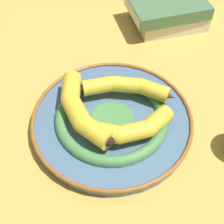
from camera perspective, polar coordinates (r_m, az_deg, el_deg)
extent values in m
plane|color=gold|center=(0.63, -0.40, -5.62)|extent=(2.80, 2.80, 0.00)
cylinder|color=slate|center=(0.64, 0.00, -1.75)|extent=(0.32, 0.32, 0.02)
torus|color=#4C894C|center=(0.63, 0.00, -0.91)|extent=(0.23, 0.23, 0.02)
cylinder|color=#4C894C|center=(0.63, 0.00, -1.08)|extent=(0.09, 0.09, 0.00)
torus|color=#995B28|center=(0.63, 0.00, -1.03)|extent=(0.33, 0.33, 0.01)
cylinder|color=yellow|center=(0.65, -7.44, 4.33)|extent=(0.07, 0.07, 0.04)
cylinder|color=yellow|center=(0.61, -6.59, 0.16)|extent=(0.07, 0.04, 0.04)
cylinder|color=yellow|center=(0.57, -3.06, -3.65)|extent=(0.07, 0.06, 0.04)
sphere|color=yellow|center=(0.63, -7.66, 2.20)|extent=(0.04, 0.04, 0.04)
sphere|color=yellow|center=(0.59, -5.44, -2.03)|extent=(0.04, 0.04, 0.04)
cone|color=#472D19|center=(0.67, -7.23, 6.32)|extent=(0.04, 0.04, 0.03)
sphere|color=black|center=(0.56, -0.57, -5.34)|extent=(0.02, 0.02, 0.02)
cylinder|color=yellow|center=(0.57, -1.33, -3.69)|extent=(0.06, 0.06, 0.03)
cylinder|color=yellow|center=(0.58, 4.02, -3.60)|extent=(0.05, 0.06, 0.03)
cylinder|color=yellow|center=(0.60, 8.36, -1.48)|extent=(0.05, 0.06, 0.03)
sphere|color=yellow|center=(0.57, 1.37, -4.22)|extent=(0.03, 0.03, 0.03)
sphere|color=yellow|center=(0.58, 6.61, -3.00)|extent=(0.03, 0.03, 0.03)
cone|color=#472D19|center=(0.58, -3.99, -3.17)|extent=(0.04, 0.04, 0.03)
sphere|color=black|center=(0.61, 10.01, -0.04)|extent=(0.02, 0.02, 0.02)
cylinder|color=yellow|center=(0.65, 7.75, 3.88)|extent=(0.07, 0.06, 0.03)
cylinder|color=yellow|center=(0.65, 2.59, 5.00)|extent=(0.06, 0.07, 0.03)
cylinder|color=yellow|center=(0.65, -2.69, 4.77)|extent=(0.05, 0.07, 0.03)
sphere|color=yellow|center=(0.65, 5.27, 4.77)|extent=(0.03, 0.03, 0.03)
sphere|color=yellow|center=(0.66, -0.07, 5.22)|extent=(0.03, 0.03, 0.03)
cone|color=#472D19|center=(0.64, 10.27, 2.97)|extent=(0.04, 0.04, 0.02)
sphere|color=black|center=(0.65, -5.34, 4.31)|extent=(0.02, 0.02, 0.02)
cube|color=silver|center=(0.92, 10.38, 16.86)|extent=(0.19, 0.22, 0.04)
cube|color=white|center=(0.92, 10.10, 16.83)|extent=(0.17, 0.21, 0.03)
cube|color=#4C754C|center=(0.89, 10.10, 18.54)|extent=(0.19, 0.23, 0.03)
cube|color=white|center=(0.89, 9.79, 18.51)|extent=(0.17, 0.22, 0.03)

